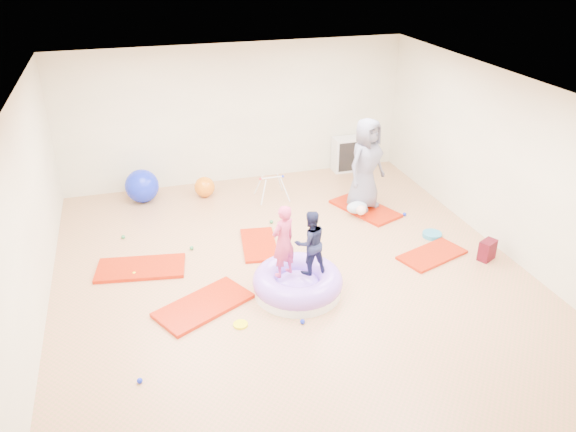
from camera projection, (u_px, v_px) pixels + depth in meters
name	position (u px, v px, depth m)	size (l,w,h in m)	color
room	(294.00, 193.00, 7.84)	(7.01, 8.01, 2.81)	tan
gym_mat_front_left	(204.00, 305.00, 7.79)	(1.33, 0.66, 0.06)	#B0270A
gym_mat_mid_left	(141.00, 268.00, 8.66)	(1.33, 0.67, 0.06)	#B0270A
gym_mat_center_back	(259.00, 244.00, 9.33)	(1.10, 0.55, 0.05)	#B0270A
gym_mat_right	(432.00, 255.00, 9.02)	(1.10, 0.55, 0.05)	#B0270A
gym_mat_rear_right	(365.00, 209.00, 10.53)	(1.31, 0.66, 0.05)	#B0270A
inflatable_cushion	(298.00, 283.00, 8.05)	(1.30, 1.30, 0.41)	white
child_pink	(283.00, 238.00, 7.69)	(0.39, 0.26, 1.08)	#CC3B67
child_navy	(310.00, 239.00, 7.78)	(0.46, 0.36, 0.96)	#181C3C
adult_caregiver	(366.00, 164.00, 10.16)	(0.84, 0.54, 1.71)	slate
infant	(358.00, 208.00, 10.22)	(0.39, 0.40, 0.23)	#A7BDD0
ball_pit_balls	(241.00, 257.00, 8.93)	(5.06, 3.67, 0.07)	#FFF70C
exercise_ball_blue	(142.00, 186.00, 10.74)	(0.64, 0.64, 0.64)	#1124D5
exercise_ball_orange	(205.00, 187.00, 11.00)	(0.40, 0.40, 0.40)	orange
infant_play_gym	(272.00, 184.00, 10.85)	(0.60, 0.57, 0.46)	silver
cube_shelf	(350.00, 154.00, 12.16)	(0.74, 0.37, 0.74)	silver
balance_disc	(432.00, 235.00, 9.60)	(0.33, 0.33, 0.07)	teal
backpack	(487.00, 250.00, 8.88)	(0.29, 0.18, 0.33)	maroon
yellow_toy	(241.00, 325.00, 7.43)	(0.20, 0.20, 0.03)	#FFF70C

